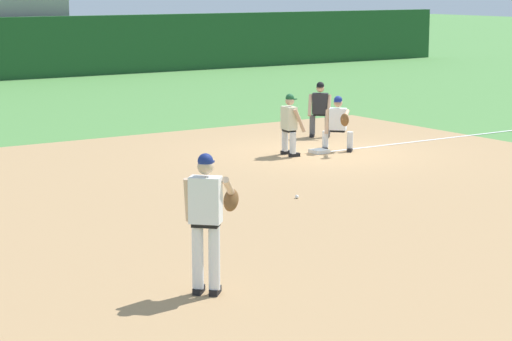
{
  "coord_description": "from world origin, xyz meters",
  "views": [
    {
      "loc": [
        -14.21,
        -18.66,
        3.97
      ],
      "look_at": [
        -5.51,
        -5.58,
        1.02
      ],
      "focal_mm": 70.0,
      "sensor_mm": 36.0,
      "label": 1
    }
  ],
  "objects_px": {
    "umpire": "(320,107)",
    "baserunner": "(290,122)",
    "first_base_bag": "(319,151)",
    "baseball": "(297,197)",
    "pitcher": "(208,215)",
    "first_baseman": "(338,121)"
  },
  "relations": [
    {
      "from": "baseball",
      "to": "pitcher",
      "type": "distance_m",
      "value": 6.09
    },
    {
      "from": "umpire",
      "to": "baseball",
      "type": "bearing_deg",
      "value": -130.39
    },
    {
      "from": "first_base_bag",
      "to": "umpire",
      "type": "xyz_separation_m",
      "value": [
        1.53,
        2.0,
        0.75
      ]
    },
    {
      "from": "baseball",
      "to": "pitcher",
      "type": "relative_size",
      "value": 0.04
    },
    {
      "from": "first_base_bag",
      "to": "pitcher",
      "type": "bearing_deg",
      "value": -134.59
    },
    {
      "from": "first_base_bag",
      "to": "first_baseman",
      "type": "bearing_deg",
      "value": -8.72
    },
    {
      "from": "umpire",
      "to": "baserunner",
      "type": "bearing_deg",
      "value": -140.92
    },
    {
      "from": "baseball",
      "to": "first_baseman",
      "type": "xyz_separation_m",
      "value": [
        3.95,
        3.77,
        0.69
      ]
    },
    {
      "from": "first_baseman",
      "to": "baserunner",
      "type": "xyz_separation_m",
      "value": [
        -1.3,
        0.18,
        0.06
      ]
    },
    {
      "from": "baserunner",
      "to": "first_base_bag",
      "type": "bearing_deg",
      "value": -7.71
    },
    {
      "from": "first_base_bag",
      "to": "baseball",
      "type": "bearing_deg",
      "value": -131.8
    },
    {
      "from": "first_baseman",
      "to": "baserunner",
      "type": "bearing_deg",
      "value": 171.9
    },
    {
      "from": "baseball",
      "to": "baserunner",
      "type": "bearing_deg",
      "value": 56.2
    },
    {
      "from": "first_baseman",
      "to": "umpire",
      "type": "distance_m",
      "value": 2.31
    },
    {
      "from": "first_baseman",
      "to": "baseball",
      "type": "bearing_deg",
      "value": -136.28
    },
    {
      "from": "baseball",
      "to": "baserunner",
      "type": "relative_size",
      "value": 0.05
    },
    {
      "from": "first_baseman",
      "to": "baserunner",
      "type": "height_order",
      "value": "baserunner"
    },
    {
      "from": "baseball",
      "to": "umpire",
      "type": "distance_m",
      "value": 7.71
    },
    {
      "from": "baseball",
      "to": "baserunner",
      "type": "height_order",
      "value": "baserunner"
    },
    {
      "from": "baseball",
      "to": "baserunner",
      "type": "distance_m",
      "value": 4.82
    },
    {
      "from": "first_base_bag",
      "to": "baserunner",
      "type": "relative_size",
      "value": 0.26
    },
    {
      "from": "pitcher",
      "to": "umpire",
      "type": "height_order",
      "value": "pitcher"
    }
  ]
}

